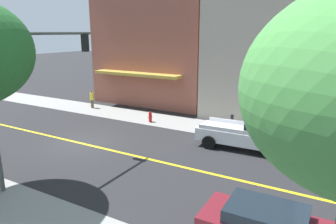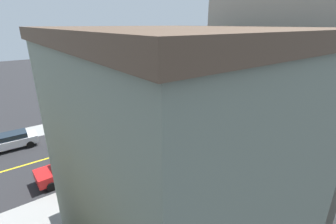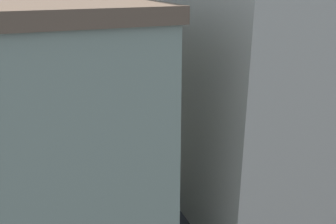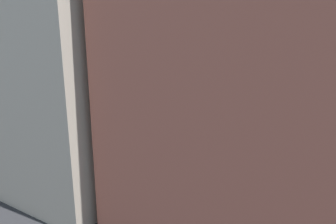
{
  "view_description": "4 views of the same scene",
  "coord_description": "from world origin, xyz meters",
  "px_view_note": "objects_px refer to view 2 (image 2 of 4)",
  "views": [
    {
      "loc": [
        12.92,
        13.43,
        6.6
      ],
      "look_at": [
        -1.93,
        5.0,
        2.18
      ],
      "focal_mm": 33.18,
      "sensor_mm": 36.0,
      "label": 1
    },
    {
      "loc": [
        -20.82,
        23.34,
        10.99
      ],
      "look_at": [
        -0.78,
        8.21,
        1.74
      ],
      "focal_mm": 25.76,
      "sensor_mm": 36.0,
      "label": 2
    },
    {
      "loc": [
        -27.99,
        17.68,
        11.58
      ],
      "look_at": [
        -2.19,
        7.25,
        1.37
      ],
      "focal_mm": 39.34,
      "sensor_mm": 36.0,
      "label": 3
    },
    {
      "loc": [
        -24.15,
        -3.64,
        7.14
      ],
      "look_at": [
        -0.29,
        9.0,
        1.78
      ],
      "focal_mm": 25.17,
      "sensor_mm": 36.0,
      "label": 4
    }
  ],
  "objects_px": {
    "pedestrian_yellow_shirt": "(288,110)",
    "street_tree_right_corner": "(90,74)",
    "red_sedan_left_curb": "(68,167)",
    "fire_hydrant": "(245,123)",
    "white_sedan_right_curb": "(11,141)",
    "traffic_light_mast": "(186,72)",
    "pedestrian_white_shirt": "(160,165)",
    "street_lamp": "(167,118)",
    "small_dog": "(169,168)",
    "street_tree_left_far": "(180,61)",
    "parking_meter": "(206,133)",
    "street_tree_left_near": "(200,58)",
    "maroon_sedan_right_curb": "(117,115)",
    "white_pickup_truck": "(180,131)"
  },
  "relations": [
    {
      "from": "street_tree_left_near",
      "to": "parking_meter",
      "type": "distance_m",
      "value": 18.43
    },
    {
      "from": "street_tree_right_corner",
      "to": "traffic_light_mast",
      "type": "xyz_separation_m",
      "value": [
        -2.43,
        -12.57,
        -0.84
      ]
    },
    {
      "from": "red_sedan_left_curb",
      "to": "pedestrian_yellow_shirt",
      "type": "relative_size",
      "value": 2.85
    },
    {
      "from": "fire_hydrant",
      "to": "white_sedan_right_curb",
      "type": "bearing_deg",
      "value": 65.5
    },
    {
      "from": "traffic_light_mast",
      "to": "white_pickup_truck",
      "type": "distance_m",
      "value": 11.99
    },
    {
      "from": "street_tree_right_corner",
      "to": "white_sedan_right_curb",
      "type": "distance_m",
      "value": 10.53
    },
    {
      "from": "red_sedan_left_curb",
      "to": "white_pickup_truck",
      "type": "bearing_deg",
      "value": 177.07
    },
    {
      "from": "parking_meter",
      "to": "traffic_light_mast",
      "type": "bearing_deg",
      "value": -31.33
    },
    {
      "from": "street_tree_left_far",
      "to": "pedestrian_yellow_shirt",
      "type": "distance_m",
      "value": 15.88
    },
    {
      "from": "white_pickup_truck",
      "to": "pedestrian_yellow_shirt",
      "type": "height_order",
      "value": "white_pickup_truck"
    },
    {
      "from": "street_tree_left_far",
      "to": "white_sedan_right_curb",
      "type": "xyz_separation_m",
      "value": [
        -2.39,
        22.11,
        -5.03
      ]
    },
    {
      "from": "traffic_light_mast",
      "to": "pedestrian_white_shirt",
      "type": "bearing_deg",
      "value": -47.38
    },
    {
      "from": "street_lamp",
      "to": "street_tree_left_far",
      "type": "bearing_deg",
      "value": -42.89
    },
    {
      "from": "parking_meter",
      "to": "pedestrian_yellow_shirt",
      "type": "relative_size",
      "value": 0.9
    },
    {
      "from": "parking_meter",
      "to": "red_sedan_left_curb",
      "type": "relative_size",
      "value": 0.32
    },
    {
      "from": "parking_meter",
      "to": "street_tree_left_near",
      "type": "bearing_deg",
      "value": -41.67
    },
    {
      "from": "street_tree_left_far",
      "to": "street_lamp",
      "type": "bearing_deg",
      "value": 137.11
    },
    {
      "from": "white_sedan_right_curb",
      "to": "pedestrian_white_shirt",
      "type": "distance_m",
      "value": 14.49
    },
    {
      "from": "street_tree_left_far",
      "to": "parking_meter",
      "type": "xyz_separation_m",
      "value": [
        -12.25,
        6.7,
        -4.89
      ]
    },
    {
      "from": "fire_hydrant",
      "to": "small_dog",
      "type": "bearing_deg",
      "value": 99.03
    },
    {
      "from": "small_dog",
      "to": "parking_meter",
      "type": "bearing_deg",
      "value": 112.11
    },
    {
      "from": "street_tree_left_far",
      "to": "parking_meter",
      "type": "height_order",
      "value": "street_tree_left_far"
    },
    {
      "from": "street_lamp",
      "to": "red_sedan_left_curb",
      "type": "xyz_separation_m",
      "value": [
        2.44,
        7.47,
        -2.95
      ]
    },
    {
      "from": "maroon_sedan_right_curb",
      "to": "small_dog",
      "type": "xyz_separation_m",
      "value": [
        -12.18,
        1.41,
        -0.44
      ]
    },
    {
      "from": "street_tree_left_far",
      "to": "traffic_light_mast",
      "type": "distance_m",
      "value": 2.45
    },
    {
      "from": "parking_meter",
      "to": "street_lamp",
      "type": "bearing_deg",
      "value": 93.87
    },
    {
      "from": "street_tree_right_corner",
      "to": "pedestrian_yellow_shirt",
      "type": "xyz_separation_m",
      "value": [
        -13.85,
        -19.72,
        -4.73
      ]
    },
    {
      "from": "street_tree_left_near",
      "to": "traffic_light_mast",
      "type": "xyz_separation_m",
      "value": [
        -3.16,
        5.66,
        -1.03
      ]
    },
    {
      "from": "street_tree_right_corner",
      "to": "parking_meter",
      "type": "relative_size",
      "value": 5.32
    },
    {
      "from": "street_tree_left_far",
      "to": "pedestrian_white_shirt",
      "type": "xyz_separation_m",
      "value": [
        -14.05,
        13.51,
        -4.97
      ]
    },
    {
      "from": "street_tree_left_far",
      "to": "red_sedan_left_curb",
      "type": "xyz_separation_m",
      "value": [
        -10.14,
        19.16,
        -5.02
      ]
    },
    {
      "from": "street_lamp",
      "to": "red_sedan_left_curb",
      "type": "height_order",
      "value": "street_lamp"
    },
    {
      "from": "pedestrian_yellow_shirt",
      "to": "street_tree_right_corner",
      "type": "bearing_deg",
      "value": -175.13
    },
    {
      "from": "parking_meter",
      "to": "white_pickup_truck",
      "type": "height_order",
      "value": "white_pickup_truck"
    },
    {
      "from": "fire_hydrant",
      "to": "street_tree_left_near",
      "type": "bearing_deg",
      "value": -22.33
    },
    {
      "from": "traffic_light_mast",
      "to": "street_tree_left_far",
      "type": "bearing_deg",
      "value": 165.78
    },
    {
      "from": "white_sedan_right_curb",
      "to": "street_tree_left_near",
      "type": "bearing_deg",
      "value": -172.13
    },
    {
      "from": "street_tree_right_corner",
      "to": "white_pickup_truck",
      "type": "bearing_deg",
      "value": -156.12
    },
    {
      "from": "street_tree_left_near",
      "to": "street_tree_left_far",
      "type": "bearing_deg",
      "value": 101.43
    },
    {
      "from": "parking_meter",
      "to": "pedestrian_yellow_shirt",
      "type": "distance_m",
      "value": 13.38
    },
    {
      "from": "fire_hydrant",
      "to": "street_lamp",
      "type": "xyz_separation_m",
      "value": [
        -0.29,
        11.33,
        3.35
      ]
    },
    {
      "from": "red_sedan_left_curb",
      "to": "small_dog",
      "type": "xyz_separation_m",
      "value": [
        -4.12,
        -6.45,
        -0.45
      ]
    },
    {
      "from": "traffic_light_mast",
      "to": "red_sedan_left_curb",
      "type": "bearing_deg",
      "value": -66.69
    },
    {
      "from": "street_tree_left_near",
      "to": "maroon_sedan_right_curb",
      "type": "height_order",
      "value": "street_tree_left_near"
    },
    {
      "from": "street_tree_right_corner",
      "to": "street_lamp",
      "type": "distance_m",
      "value": 13.1
    },
    {
      "from": "pedestrian_yellow_shirt",
      "to": "small_dog",
      "type": "height_order",
      "value": "pedestrian_yellow_shirt"
    },
    {
      "from": "pedestrian_white_shirt",
      "to": "fire_hydrant",
      "type": "bearing_deg",
      "value": 39.77
    },
    {
      "from": "street_lamp",
      "to": "pedestrian_yellow_shirt",
      "type": "bearing_deg",
      "value": -92.98
    },
    {
      "from": "red_sedan_left_curb",
      "to": "pedestrian_yellow_shirt",
      "type": "bearing_deg",
      "value": 170.49
    },
    {
      "from": "traffic_light_mast",
      "to": "pedestrian_white_shirt",
      "type": "relative_size",
      "value": 4.36
    }
  ]
}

